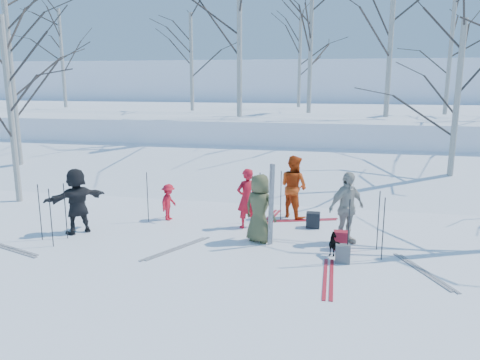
% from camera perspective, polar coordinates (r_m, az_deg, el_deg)
% --- Properties ---
extents(ground, '(120.00, 120.00, 0.00)m').
position_cam_1_polar(ground, '(10.31, -1.70, -8.82)').
color(ground, white).
rests_on(ground, ground).
extents(snow_ramp, '(70.00, 9.49, 4.12)m').
position_cam_1_polar(snow_ramp, '(16.89, 3.77, 0.06)').
color(snow_ramp, white).
rests_on(snow_ramp, ground).
extents(snow_plateau, '(70.00, 18.00, 2.20)m').
position_cam_1_polar(snow_plateau, '(26.59, 6.79, 6.31)').
color(snow_plateau, white).
rests_on(snow_plateau, ground).
extents(far_hill, '(90.00, 30.00, 6.00)m').
position_cam_1_polar(far_hill, '(47.44, 9.07, 10.02)').
color(far_hill, white).
rests_on(far_hill, ground).
extents(skier_olive_center, '(0.92, 0.77, 1.59)m').
position_cam_1_polar(skier_olive_center, '(10.75, 2.41, -3.46)').
color(skier_olive_center, '#494C2D').
rests_on(skier_olive_center, ground).
extents(skier_red_north, '(0.66, 0.64, 1.52)m').
position_cam_1_polar(skier_red_north, '(11.77, 0.81, -2.25)').
color(skier_red_north, red).
rests_on(skier_red_north, ground).
extents(skier_redor_behind, '(1.05, 1.02, 1.71)m').
position_cam_1_polar(skier_redor_behind, '(12.73, 6.56, -0.79)').
color(skier_redor_behind, '#C93F0F').
rests_on(skier_redor_behind, ground).
extents(skier_red_seated, '(0.46, 0.68, 0.98)m').
position_cam_1_polar(skier_red_seated, '(12.61, -8.70, -2.68)').
color(skier_red_seated, red).
rests_on(skier_red_seated, ground).
extents(skier_cream_east, '(1.01, 0.95, 1.67)m').
position_cam_1_polar(skier_cream_east, '(10.89, 12.86, -3.34)').
color(skier_cream_east, beige).
rests_on(skier_cream_east, ground).
extents(skier_grey_west, '(1.34, 1.45, 1.62)m').
position_cam_1_polar(skier_grey_west, '(12.02, -19.26, -2.41)').
color(skier_grey_west, black).
rests_on(skier_grey_west, ground).
extents(dog, '(0.55, 0.66, 0.51)m').
position_cam_1_polar(dog, '(10.12, 11.80, -7.96)').
color(dog, black).
rests_on(dog, ground).
extents(upright_ski_left, '(0.12, 0.17, 1.90)m').
position_cam_1_polar(upright_ski_left, '(10.45, 3.72, -3.07)').
color(upright_ski_left, silver).
rests_on(upright_ski_left, ground).
extents(upright_ski_right, '(0.13, 0.23, 1.89)m').
position_cam_1_polar(upright_ski_right, '(10.44, 3.93, -3.09)').
color(upright_ski_right, silver).
rests_on(upright_ski_right, ground).
extents(ski_pair_a, '(1.64, 2.05, 0.02)m').
position_cam_1_polar(ski_pair_a, '(9.99, 21.51, -10.37)').
color(ski_pair_a, silver).
rests_on(ski_pair_a, ground).
extents(ski_pair_b, '(0.21, 1.90, 0.02)m').
position_cam_1_polar(ski_pair_b, '(9.20, 10.71, -11.67)').
color(ski_pair_b, '#AD1827').
rests_on(ski_pair_b, ground).
extents(ski_pair_c, '(1.79, 2.07, 0.02)m').
position_cam_1_polar(ski_pair_c, '(10.60, -7.75, -8.27)').
color(ski_pair_c, silver).
rests_on(ski_pair_c, ground).
extents(ski_pair_d, '(1.40, 2.03, 0.02)m').
position_cam_1_polar(ski_pair_d, '(11.70, -26.26, -7.48)').
color(ski_pair_d, silver).
rests_on(ski_pair_d, ground).
extents(ski_pair_e, '(1.30, 2.02, 0.02)m').
position_cam_1_polar(ski_pair_e, '(12.63, 7.60, -4.88)').
color(ski_pair_e, '#AD1827').
rests_on(ski_pair_e, ground).
extents(ski_pair_f, '(0.73, 1.96, 0.02)m').
position_cam_1_polar(ski_pair_f, '(12.62, 3.52, -4.80)').
color(ski_pair_f, '#AD1827').
rests_on(ski_pair_f, ground).
extents(ski_pole_a, '(0.02, 0.02, 1.34)m').
position_cam_1_polar(ski_pole_a, '(12.45, 5.00, -1.91)').
color(ski_pole_a, black).
rests_on(ski_pole_a, ground).
extents(ski_pole_b, '(0.02, 0.02, 1.34)m').
position_cam_1_polar(ski_pole_b, '(10.69, 16.51, -4.78)').
color(ski_pole_b, black).
rests_on(ski_pole_b, ground).
extents(ski_pole_c, '(0.02, 0.02, 1.34)m').
position_cam_1_polar(ski_pole_c, '(12.48, -11.21, -2.07)').
color(ski_pole_c, black).
rests_on(ski_pole_c, ground).
extents(ski_pole_d, '(0.02, 0.02, 1.34)m').
position_cam_1_polar(ski_pole_d, '(11.82, -23.21, -3.65)').
color(ski_pole_d, black).
rests_on(ski_pole_d, ground).
extents(ski_pole_e, '(0.02, 0.02, 1.34)m').
position_cam_1_polar(ski_pole_e, '(11.71, -20.50, -3.58)').
color(ski_pole_e, black).
rests_on(ski_pole_e, ground).
extents(ski_pole_f, '(0.02, 0.02, 1.34)m').
position_cam_1_polar(ski_pole_f, '(9.82, 13.07, -6.09)').
color(ski_pole_f, black).
rests_on(ski_pole_f, ground).
extents(ski_pole_g, '(0.02, 0.02, 1.34)m').
position_cam_1_polar(ski_pole_g, '(11.27, -22.05, -4.31)').
color(ski_pole_g, black).
rests_on(ski_pole_g, ground).
extents(ski_pole_h, '(0.02, 0.02, 1.34)m').
position_cam_1_polar(ski_pole_h, '(10.14, 17.06, -5.73)').
color(ski_pole_h, black).
rests_on(ski_pole_h, ground).
extents(ski_pole_i, '(0.02, 0.02, 1.34)m').
position_cam_1_polar(ski_pole_i, '(12.21, 2.43, -2.16)').
color(ski_pole_i, black).
rests_on(ski_pole_i, ground).
extents(backpack_red, '(0.32, 0.22, 0.42)m').
position_cam_1_polar(backpack_red, '(10.65, 12.19, -7.20)').
color(backpack_red, maroon).
rests_on(backpack_red, ground).
extents(backpack_grey, '(0.30, 0.20, 0.38)m').
position_cam_1_polar(backpack_grey, '(9.93, 12.42, -8.78)').
color(backpack_grey, '#575B5F').
rests_on(backpack_grey, ground).
extents(backpack_dark, '(0.34, 0.24, 0.40)m').
position_cam_1_polar(backpack_dark, '(12.03, 8.89, -4.85)').
color(backpack_dark, black).
rests_on(backpack_dark, ground).
extents(birch_plateau_c, '(5.26, 5.26, 6.66)m').
position_cam_1_polar(birch_plateau_c, '(19.94, 17.96, 16.91)').
color(birch_plateau_c, silver).
rests_on(birch_plateau_c, snow_plateau).
extents(birch_plateau_d, '(3.77, 3.77, 4.53)m').
position_cam_1_polar(birch_plateau_d, '(23.01, -5.95, 14.07)').
color(birch_plateau_d, silver).
rests_on(birch_plateau_d, snow_plateau).
extents(birch_plateau_e, '(5.34, 5.34, 6.77)m').
position_cam_1_polar(birch_plateau_e, '(19.20, -0.07, 17.85)').
color(birch_plateau_e, silver).
rests_on(birch_plateau_e, snow_plateau).
extents(birch_plateau_f, '(3.90, 3.90, 4.72)m').
position_cam_1_polar(birch_plateau_f, '(26.01, 7.28, 14.02)').
color(birch_plateau_f, silver).
rests_on(birch_plateau_f, snow_plateau).
extents(birch_plateau_g, '(4.15, 4.15, 5.07)m').
position_cam_1_polar(birch_plateau_g, '(27.20, -20.86, 13.63)').
color(birch_plateau_g, silver).
rests_on(birch_plateau_g, snow_plateau).
extents(birch_plateau_h, '(3.96, 3.96, 4.80)m').
position_cam_1_polar(birch_plateau_h, '(22.22, 24.22, 13.50)').
color(birch_plateau_h, silver).
rests_on(birch_plateau_h, snow_plateau).
extents(birch_plateau_i, '(4.67, 4.67, 5.81)m').
position_cam_1_polar(birch_plateau_i, '(21.53, 8.60, 15.83)').
color(birch_plateau_i, silver).
rests_on(birch_plateau_i, snow_plateau).
extents(birch_edge_a, '(4.45, 4.45, 5.50)m').
position_cam_1_polar(birch_edge_a, '(15.62, -26.19, 7.49)').
color(birch_edge_a, silver).
rests_on(birch_edge_a, ground).
extents(birch_edge_d, '(5.15, 5.15, 6.51)m').
position_cam_1_polar(birch_edge_d, '(19.21, -25.90, 9.68)').
color(birch_edge_d, silver).
rests_on(birch_edge_d, ground).
extents(birch_edge_e, '(4.45, 4.45, 5.49)m').
position_cam_1_polar(birch_edge_e, '(16.17, 24.85, 7.72)').
color(birch_edge_e, silver).
rests_on(birch_edge_e, ground).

